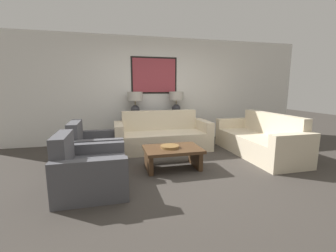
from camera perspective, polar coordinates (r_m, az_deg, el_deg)
name	(u,v)px	position (r m, az deg, el deg)	size (l,w,h in m)	color
ground_plane	(181,171)	(3.88, 3.23, -11.37)	(20.00, 20.00, 0.00)	#3D3833
back_wall	(154,90)	(5.93, -3.57, 9.11)	(8.25, 0.12, 2.65)	silver
console_table	(156,128)	(5.76, -2.97, -0.60)	(1.59, 0.39, 0.73)	black
table_lamp_left	(135,100)	(5.60, -8.35, 6.52)	(0.37, 0.37, 0.57)	#333338
table_lamp_right	(176,100)	(5.80, 2.11, 6.73)	(0.37, 0.37, 0.57)	#333338
couch_by_back_wall	(162,137)	(5.11, -1.45, -2.74)	(2.11, 0.87, 0.86)	beige
couch_by_side	(259,141)	(5.09, 22.16, -3.52)	(0.87, 2.11, 0.86)	beige
coffee_table	(173,154)	(3.92, 1.16, -7.00)	(0.97, 0.68, 0.37)	#4C331E
decorative_bowl	(170,147)	(3.88, 0.46, -5.26)	(0.32, 0.32, 0.04)	olive
armchair_near_back_wall	(95,150)	(4.32, -18.03, -5.87)	(0.90, 0.97, 0.80)	#4C4C51
armchair_near_camera	(90,171)	(3.31, -19.24, -10.73)	(0.90, 0.97, 0.80)	#4C4C51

